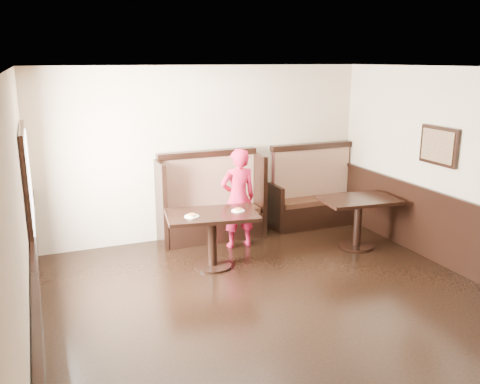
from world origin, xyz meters
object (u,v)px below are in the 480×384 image
booth_neighbor (314,198)px  table_neighbor (358,211)px  child (238,198)px  booth_main (211,207)px  table_main (212,226)px

booth_neighbor → table_neighbor: (0.05, -1.29, 0.12)m
booth_neighbor → child: 1.79m
booth_main → table_main: 1.25m
table_neighbor → child: size_ratio=0.78×
booth_neighbor → table_main: booth_neighbor is taller
booth_main → booth_neighbor: size_ratio=1.06×
booth_main → child: (0.27, -0.54, 0.26)m
booth_neighbor → table_main: 2.62m
booth_main → booth_neighbor: (1.95, -0.00, -0.05)m
booth_main → table_neighbor: size_ratio=1.43×
booth_neighbor → table_main: bearing=-153.1°
table_main → table_neighbor: (2.38, -0.10, -0.02)m
booth_main → child: child is taller
table_main → child: size_ratio=0.87×
booth_main → table_neighbor: bearing=-32.8°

